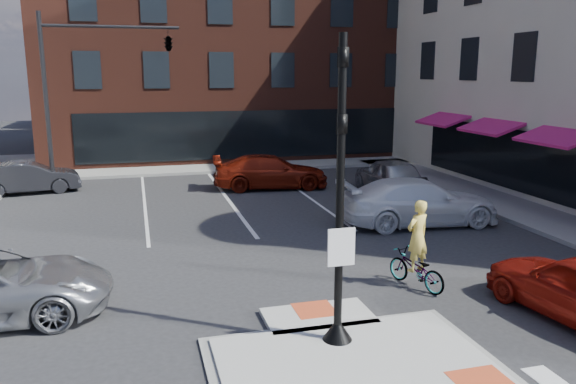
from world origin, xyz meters
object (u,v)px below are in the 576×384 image
object	(u,v)px
white_pickup	(419,202)
bg_car_dark	(29,177)
bg_car_silver	(390,176)
cyclist	(416,258)
bg_car_red	(271,172)

from	to	relation	value
white_pickup	bg_car_dark	size ratio (longest dim) A/B	1.31
bg_car_dark	bg_car_silver	distance (m)	16.37
white_pickup	cyclist	distance (m)	6.26
bg_car_dark	cyclist	size ratio (longest dim) A/B	1.92
bg_car_dark	bg_car_red	size ratio (longest dim) A/B	0.81
bg_car_red	cyclist	bearing A→B (deg)	-170.55
bg_car_dark	bg_car_red	distance (m)	11.00
bg_car_dark	bg_car_red	xyz separation A→B (m)	(10.86, -1.78, 0.06)
white_pickup	bg_car_dark	xyz separation A→B (m)	(-14.50, 9.48, -0.11)
white_pickup	bg_car_silver	size ratio (longest dim) A/B	1.18
white_pickup	bg_car_red	bearing A→B (deg)	29.09
bg_car_dark	cyclist	bearing A→B (deg)	-152.07
white_pickup	bg_car_dark	world-z (taller)	white_pickup
bg_car_silver	cyclist	bearing A→B (deg)	70.63
white_pickup	bg_car_red	distance (m)	8.52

